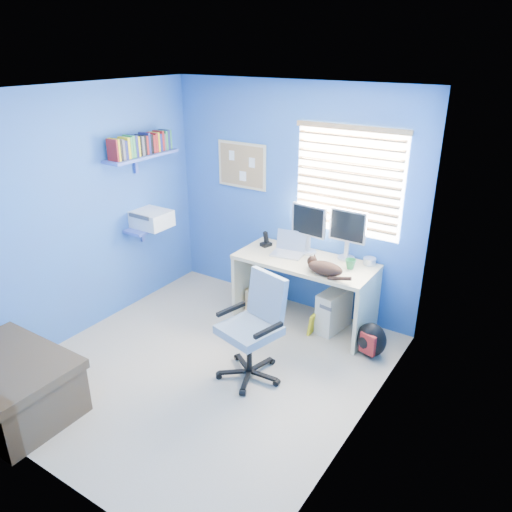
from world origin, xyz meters
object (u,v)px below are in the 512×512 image
Objects in this scene: cat at (325,268)px; office_chair at (253,340)px; laptop at (288,245)px; desk at (304,291)px; tower_pc at (334,310)px.

office_chair is at bearing -85.53° from cat.
desk is at bearing -14.94° from laptop.
desk is at bearing 168.70° from cat.
tower_pc is (0.57, 0.02, -0.62)m from laptop.
desk is 3.28× the size of tower_pc.
cat is 0.37× the size of office_chair.
office_chair reaches higher than tower_pc.
desk is 0.37m from tower_pc.
laptop is 0.91× the size of cat.
tower_pc is (0.01, 0.25, -0.58)m from cat.
laptop is 0.34× the size of office_chair.
office_chair is (0.29, -1.11, -0.49)m from laptop.
tower_pc is at bearing 76.32° from office_chair.
desk reaches higher than tower_pc.
office_chair is at bearing -84.96° from laptop.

